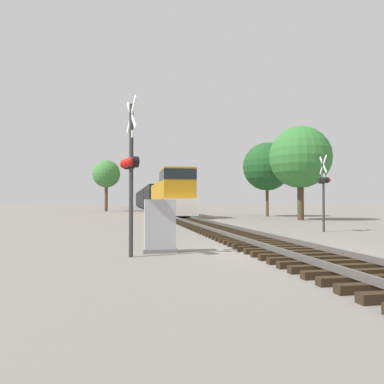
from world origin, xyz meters
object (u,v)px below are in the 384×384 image
(freight_train, at_px, (149,199))
(tree_far_right, at_px, (300,157))
(crossing_signal_near, at_px, (130,167))
(relay_cabinet, at_px, (160,226))
(tree_mid_background, at_px, (267,167))
(tree_deep_background, at_px, (106,174))
(crossing_signal_far, at_px, (324,184))

(freight_train, height_order, tree_far_right, tree_far_right)
(crossing_signal_near, distance_m, tree_far_right, 23.25)
(crossing_signal_near, bearing_deg, relay_cabinet, 116.39)
(relay_cabinet, bearing_deg, crossing_signal_near, -139.11)
(tree_mid_background, relative_size, tree_deep_background, 0.94)
(freight_train, distance_m, tree_mid_background, 38.04)
(crossing_signal_far, xyz_separation_m, tree_far_right, (4.37, 11.34, 2.78))
(tree_mid_background, bearing_deg, crossing_signal_far, -103.28)
(crossing_signal_far, relative_size, tree_mid_background, 0.51)
(crossing_signal_far, relative_size, relay_cabinet, 2.42)
(tree_deep_background, bearing_deg, crossing_signal_far, -73.40)
(crossing_signal_near, xyz_separation_m, relay_cabinet, (0.90, 0.78, -1.72))
(freight_train, xyz_separation_m, tree_deep_background, (-7.60, -12.70, 3.78))
(freight_train, height_order, crossing_signal_far, freight_train)
(crossing_signal_near, bearing_deg, tree_deep_background, 168.94)
(freight_train, xyz_separation_m, crossing_signal_far, (5.18, -55.58, 0.33))
(relay_cabinet, bearing_deg, tree_mid_background, 61.93)
(tree_mid_background, bearing_deg, tree_deep_background, 125.72)
(tree_far_right, bearing_deg, crossing_signal_near, -127.79)
(freight_train, relative_size, relay_cabinet, 53.15)
(tree_far_right, bearing_deg, tree_deep_background, 118.54)
(crossing_signal_far, relative_size, tree_far_right, 0.50)
(tree_far_right, bearing_deg, relay_cabinet, -127.18)
(crossing_signal_near, height_order, tree_deep_background, tree_deep_background)
(crossing_signal_far, bearing_deg, tree_far_right, -12.17)
(tree_mid_background, bearing_deg, crossing_signal_near, -118.90)
(freight_train, xyz_separation_m, relay_cabinet, (-3.70, -61.71, -1.28))
(relay_cabinet, height_order, tree_far_right, tree_far_right)
(freight_train, xyz_separation_m, crossing_signal_near, (-4.60, -62.48, 0.44))
(tree_far_right, xyz_separation_m, tree_deep_background, (-17.15, 31.53, 0.67))
(relay_cabinet, distance_m, tree_mid_background, 28.69)
(relay_cabinet, distance_m, tree_deep_background, 49.42)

